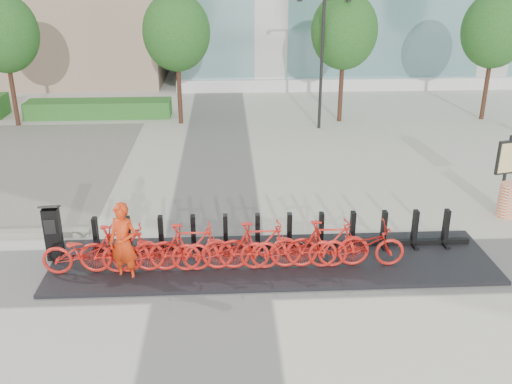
{
  "coord_description": "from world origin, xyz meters",
  "views": [
    {
      "loc": [
        0.35,
        -10.67,
        6.18
      ],
      "look_at": [
        1.0,
        1.5,
        1.2
      ],
      "focal_mm": 40.0,
      "sensor_mm": 36.0,
      "label": 1
    }
  ],
  "objects_px": {
    "map_sign": "(508,160)",
    "kiosk": "(53,232)",
    "worker_red": "(123,243)",
    "construction_barrel": "(508,200)",
    "bike_0": "(87,252)"
  },
  "relations": [
    {
      "from": "kiosk",
      "to": "construction_barrel",
      "type": "xyz_separation_m",
      "value": [
        10.98,
        1.8,
        -0.26
      ]
    },
    {
      "from": "worker_red",
      "to": "construction_barrel",
      "type": "height_order",
      "value": "worker_red"
    },
    {
      "from": "bike_0",
      "to": "worker_red",
      "type": "relative_size",
      "value": 1.08
    },
    {
      "from": "construction_barrel",
      "to": "map_sign",
      "type": "height_order",
      "value": "map_sign"
    },
    {
      "from": "construction_barrel",
      "to": "bike_0",
      "type": "bearing_deg",
      "value": -166.24
    },
    {
      "from": "bike_0",
      "to": "map_sign",
      "type": "xyz_separation_m",
      "value": [
        10.26,
        3.08,
        0.76
      ]
    },
    {
      "from": "bike_0",
      "to": "construction_barrel",
      "type": "distance_m",
      "value": 10.43
    },
    {
      "from": "kiosk",
      "to": "bike_0",
      "type": "bearing_deg",
      "value": -42.4
    },
    {
      "from": "map_sign",
      "to": "kiosk",
      "type": "bearing_deg",
      "value": 178.16
    },
    {
      "from": "bike_0",
      "to": "construction_barrel",
      "type": "height_order",
      "value": "bike_0"
    },
    {
      "from": "kiosk",
      "to": "worker_red",
      "type": "height_order",
      "value": "worker_red"
    },
    {
      "from": "kiosk",
      "to": "map_sign",
      "type": "height_order",
      "value": "map_sign"
    },
    {
      "from": "kiosk",
      "to": "worker_red",
      "type": "relative_size",
      "value": 0.76
    },
    {
      "from": "construction_barrel",
      "to": "kiosk",
      "type": "bearing_deg",
      "value": -170.69
    },
    {
      "from": "bike_0",
      "to": "kiosk",
      "type": "height_order",
      "value": "kiosk"
    }
  ]
}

